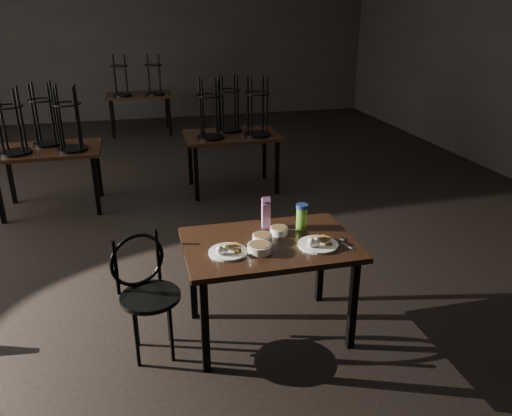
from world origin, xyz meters
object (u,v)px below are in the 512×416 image
object	(u,v)px
main_table	(269,252)
bentwood_chair	(146,286)
juice_carton	(266,213)
water_bottle	(302,217)

from	to	relation	value
main_table	bentwood_chair	world-z (taller)	bentwood_chair
juice_carton	bentwood_chair	world-z (taller)	juice_carton
main_table	water_bottle	size ratio (longest dim) A/B	6.08
water_bottle	bentwood_chair	xyz separation A→B (m)	(-1.16, -0.14, -0.34)
bentwood_chair	main_table	bearing A→B (deg)	-22.69
juice_carton	water_bottle	world-z (taller)	juice_carton
main_table	bentwood_chair	distance (m)	0.89
water_bottle	bentwood_chair	size ratio (longest dim) A/B	0.23
main_table	juice_carton	xyz separation A→B (m)	(0.04, 0.25, 0.19)
juice_carton	water_bottle	distance (m)	0.26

